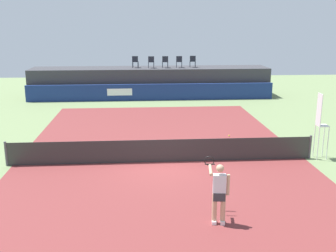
{
  "coord_description": "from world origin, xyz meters",
  "views": [
    {
      "loc": [
        -0.89,
        -15.59,
        5.55
      ],
      "look_at": [
        0.39,
        2.0,
        1.0
      ],
      "focal_mm": 43.06,
      "sensor_mm": 36.0,
      "label": 1
    }
  ],
  "objects_px": {
    "spectator_chair_far_right": "(193,61)",
    "net_post_far": "(310,147)",
    "spectator_chair_far_left": "(135,61)",
    "spectator_chair_right": "(179,61)",
    "net_post_near": "(6,154)",
    "spectator_chair_left": "(151,61)",
    "spectator_chair_center": "(165,61)",
    "tennis_player": "(219,192)",
    "tennis_ball": "(229,136)",
    "umpire_chair": "(320,122)"
  },
  "relations": [
    {
      "from": "net_post_far",
      "to": "spectator_chair_left",
      "type": "bearing_deg",
      "value": 112.34
    },
    {
      "from": "spectator_chair_left",
      "to": "spectator_chair_center",
      "type": "relative_size",
      "value": 1.0
    },
    {
      "from": "spectator_chair_far_right",
      "to": "net_post_far",
      "type": "bearing_deg",
      "value": -79.03
    },
    {
      "from": "tennis_ball",
      "to": "net_post_far",
      "type": "bearing_deg",
      "value": -53.76
    },
    {
      "from": "umpire_chair",
      "to": "net_post_far",
      "type": "relative_size",
      "value": 2.76
    },
    {
      "from": "net_post_near",
      "to": "spectator_chair_left",
      "type": "bearing_deg",
      "value": 67.3
    },
    {
      "from": "net_post_near",
      "to": "tennis_player",
      "type": "bearing_deg",
      "value": -35.19
    },
    {
      "from": "spectator_chair_far_left",
      "to": "net_post_far",
      "type": "xyz_separation_m",
      "value": [
        7.34,
        -15.22,
        -2.19
      ]
    },
    {
      "from": "spectator_chair_far_left",
      "to": "spectator_chair_right",
      "type": "distance_m",
      "value": 3.33
    },
    {
      "from": "spectator_chair_far_left",
      "to": "tennis_ball",
      "type": "distance_m",
      "value": 12.84
    },
    {
      "from": "spectator_chair_right",
      "to": "tennis_ball",
      "type": "bearing_deg",
      "value": -83.05
    },
    {
      "from": "spectator_chair_far_right",
      "to": "spectator_chair_left",
      "type": "bearing_deg",
      "value": -174.84
    },
    {
      "from": "spectator_chair_left",
      "to": "umpire_chair",
      "type": "relative_size",
      "value": 0.32
    },
    {
      "from": "spectator_chair_right",
      "to": "spectator_chair_left",
      "type": "bearing_deg",
      "value": -178.0
    },
    {
      "from": "spectator_chair_far_right",
      "to": "net_post_near",
      "type": "bearing_deg",
      "value": -121.79
    },
    {
      "from": "spectator_chair_far_right",
      "to": "tennis_player",
      "type": "height_order",
      "value": "spectator_chair_far_right"
    },
    {
      "from": "spectator_chair_left",
      "to": "net_post_near",
      "type": "bearing_deg",
      "value": -112.7
    },
    {
      "from": "spectator_chair_left",
      "to": "spectator_chair_right",
      "type": "relative_size",
      "value": 1.0
    },
    {
      "from": "spectator_chair_far_left",
      "to": "spectator_chair_far_right",
      "type": "height_order",
      "value": "same"
    },
    {
      "from": "spectator_chair_left",
      "to": "tennis_ball",
      "type": "bearing_deg",
      "value": -72.79
    },
    {
      "from": "spectator_chair_right",
      "to": "spectator_chair_center",
      "type": "bearing_deg",
      "value": -178.63
    },
    {
      "from": "spectator_chair_far_left",
      "to": "spectator_chair_center",
      "type": "bearing_deg",
      "value": -5.67
    },
    {
      "from": "spectator_chair_center",
      "to": "spectator_chair_left",
      "type": "bearing_deg",
      "value": -177.37
    },
    {
      "from": "spectator_chair_left",
      "to": "net_post_far",
      "type": "xyz_separation_m",
      "value": [
        6.15,
        -14.95,
        -2.19
      ]
    },
    {
      "from": "umpire_chair",
      "to": "net_post_far",
      "type": "height_order",
      "value": "umpire_chair"
    },
    {
      "from": "spectator_chair_far_right",
      "to": "net_post_far",
      "type": "height_order",
      "value": "spectator_chair_far_right"
    },
    {
      "from": "spectator_chair_far_right",
      "to": "spectator_chair_far_left",
      "type": "bearing_deg",
      "value": -179.79
    },
    {
      "from": "spectator_chair_left",
      "to": "net_post_near",
      "type": "relative_size",
      "value": 0.89
    },
    {
      "from": "net_post_near",
      "to": "net_post_far",
      "type": "relative_size",
      "value": 1.0
    },
    {
      "from": "spectator_chair_far_left",
      "to": "net_post_far",
      "type": "distance_m",
      "value": 17.04
    },
    {
      "from": "spectator_chair_center",
      "to": "spectator_chair_far_left",
      "type": "bearing_deg",
      "value": 174.33
    },
    {
      "from": "tennis_player",
      "to": "tennis_ball",
      "type": "xyz_separation_m",
      "value": [
        2.29,
        8.86,
        -0.92
      ]
    },
    {
      "from": "spectator_chair_right",
      "to": "tennis_player",
      "type": "relative_size",
      "value": 0.5
    },
    {
      "from": "spectator_chair_left",
      "to": "spectator_chair_center",
      "type": "height_order",
      "value": "same"
    },
    {
      "from": "spectator_chair_right",
      "to": "tennis_player",
      "type": "bearing_deg",
      "value": -92.52
    },
    {
      "from": "spectator_chair_right",
      "to": "net_post_near",
      "type": "xyz_separation_m",
      "value": [
        -8.38,
        -15.03,
        -2.19
      ]
    },
    {
      "from": "spectator_chair_far_right",
      "to": "tennis_ball",
      "type": "bearing_deg",
      "value": -88.37
    },
    {
      "from": "spectator_chair_far_left",
      "to": "umpire_chair",
      "type": "height_order",
      "value": "spectator_chair_far_left"
    },
    {
      "from": "spectator_chair_center",
      "to": "net_post_far",
      "type": "xyz_separation_m",
      "value": [
        5.08,
        -15.0,
        -2.19
      ]
    },
    {
      "from": "net_post_near",
      "to": "tennis_player",
      "type": "height_order",
      "value": "tennis_player"
    },
    {
      "from": "net_post_far",
      "to": "tennis_player",
      "type": "relative_size",
      "value": 0.56
    },
    {
      "from": "tennis_ball",
      "to": "tennis_player",
      "type": "bearing_deg",
      "value": -104.5
    },
    {
      "from": "spectator_chair_center",
      "to": "net_post_far",
      "type": "height_order",
      "value": "spectator_chair_center"
    },
    {
      "from": "spectator_chair_far_right",
      "to": "spectator_chair_center",
      "type": "bearing_deg",
      "value": -173.58
    },
    {
      "from": "spectator_chair_far_left",
      "to": "umpire_chair",
      "type": "relative_size",
      "value": 0.32
    },
    {
      "from": "spectator_chair_far_left",
      "to": "tennis_ball",
      "type": "height_order",
      "value": "spectator_chair_far_left"
    },
    {
      "from": "umpire_chair",
      "to": "tennis_ball",
      "type": "height_order",
      "value": "umpire_chair"
    },
    {
      "from": "net_post_far",
      "to": "spectator_chair_far_right",
      "type": "bearing_deg",
      "value": 100.97
    },
    {
      "from": "net_post_far",
      "to": "tennis_ball",
      "type": "bearing_deg",
      "value": 126.24
    },
    {
      "from": "tennis_player",
      "to": "umpire_chair",
      "type": "bearing_deg",
      "value": 45.16
    }
  ]
}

